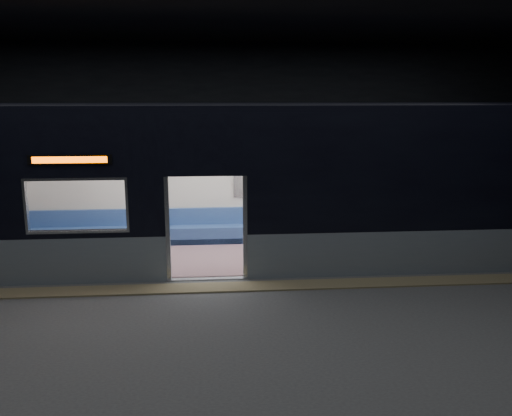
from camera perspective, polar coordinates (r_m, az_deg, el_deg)
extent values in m
cube|color=#47494C|center=(9.75, -5.14, -9.59)|extent=(24.00, 14.00, 0.01)
cube|color=black|center=(9.17, -5.76, 20.75)|extent=(24.00, 14.00, 0.04)
cube|color=black|center=(16.08, -5.21, 8.14)|extent=(24.00, 0.04, 5.00)
cube|color=black|center=(2.35, -6.96, -15.45)|extent=(24.00, 0.04, 5.00)
cube|color=#8C7F59|center=(10.26, -5.13, -8.36)|extent=(22.80, 0.50, 0.03)
cube|color=gray|center=(11.62, 19.59, -4.32)|extent=(8.30, 0.12, 0.90)
cube|color=black|center=(11.29, 20.16, 3.51)|extent=(8.30, 0.12, 2.30)
cube|color=black|center=(10.17, -5.39, 6.59)|extent=(1.40, 0.12, 1.15)
cube|color=#B7BABC|center=(10.48, -9.27, -2.24)|extent=(0.08, 0.14, 2.05)
cube|color=#B7BABC|center=(10.46, -1.16, -2.10)|extent=(0.08, 0.14, 2.05)
cube|color=black|center=(10.43, -19.00, 4.83)|extent=(1.50, 0.04, 0.18)
cube|color=#F95300|center=(10.43, -19.01, 4.83)|extent=(1.34, 0.03, 0.12)
cube|color=silver|center=(13.16, -5.20, 3.33)|extent=(18.00, 0.12, 3.20)
cube|color=black|center=(11.57, -5.40, 10.47)|extent=(18.00, 3.00, 0.15)
cube|color=#825E61|center=(12.10, -5.09, -5.12)|extent=(17.76, 2.76, 0.04)
cube|color=silver|center=(11.63, -5.31, 5.91)|extent=(17.76, 2.76, 0.10)
cube|color=#324590|center=(13.12, -5.10, -2.74)|extent=(11.00, 0.48, 0.41)
cube|color=#324590|center=(13.21, -5.13, -0.83)|extent=(11.00, 0.10, 0.40)
cube|color=#7E5C60|center=(11.51, -21.88, -5.71)|extent=(4.40, 0.48, 0.41)
cube|color=#7E5C60|center=(11.45, 11.68, -5.15)|extent=(4.40, 0.48, 0.41)
cylinder|color=silver|center=(10.76, -10.29, -1.10)|extent=(0.04, 0.04, 2.26)
cylinder|color=silver|center=(12.97, -9.38, 1.16)|extent=(0.04, 0.04, 2.26)
cylinder|color=silver|center=(10.74, -0.15, -0.93)|extent=(0.04, 0.04, 2.26)
cylinder|color=silver|center=(12.95, -0.97, 1.31)|extent=(0.04, 0.04, 2.26)
cylinder|color=silver|center=(12.75, -5.24, 4.64)|extent=(11.00, 0.03, 0.03)
cube|color=black|center=(13.56, 14.29, -1.33)|extent=(0.17, 0.48, 0.16)
cube|color=black|center=(13.63, 15.14, -1.31)|extent=(0.17, 0.48, 0.16)
cylinder|color=black|center=(13.43, 14.53, -2.69)|extent=(0.11, 0.11, 0.43)
cylinder|color=black|center=(13.50, 15.39, -2.66)|extent=(0.11, 0.11, 0.43)
cube|color=#DE5D79|center=(13.77, 14.45, -1.05)|extent=(0.41, 0.22, 0.20)
cylinder|color=#DE5D79|center=(13.73, 14.49, 0.43)|extent=(0.43, 0.43, 0.53)
sphere|color=tan|center=(13.64, 14.60, 1.96)|extent=(0.21, 0.21, 0.21)
sphere|color=black|center=(13.67, 14.55, 2.16)|extent=(0.22, 0.22, 0.22)
cube|color=black|center=(13.49, 14.75, -0.80)|extent=(0.31, 0.29, 0.13)
cube|color=white|center=(13.14, -0.20, 2.69)|extent=(0.91, 0.03, 0.59)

